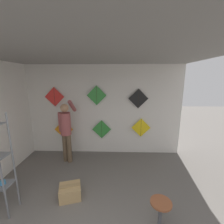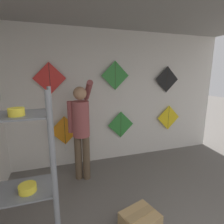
# 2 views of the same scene
# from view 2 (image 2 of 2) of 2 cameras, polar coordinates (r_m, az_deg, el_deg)

# --- Properties ---
(back_panel) EXTENTS (5.16, 0.06, 2.80)m
(back_panel) POSITION_cam_2_polar(r_m,az_deg,el_deg) (3.85, 1.00, 4.61)
(back_panel) COLOR silver
(back_panel) RESTS_ON ground
(shopkeeper) EXTENTS (0.44, 0.57, 1.82)m
(shopkeeper) POSITION_cam_2_polar(r_m,az_deg,el_deg) (3.14, -10.09, -4.34)
(shopkeeper) COLOR brown
(shopkeeper) RESTS_ON ground
(cardboard_box) EXTENTS (0.50, 0.46, 0.27)m
(cardboard_box) POSITION_cam_2_polar(r_m,az_deg,el_deg) (2.55, 9.12, -32.24)
(cardboard_box) COLOR tan
(cardboard_box) RESTS_ON ground
(kite_0) EXTENTS (0.60, 0.04, 0.74)m
(kite_0) POSITION_cam_2_polar(r_m,az_deg,el_deg) (3.71, -15.15, -6.17)
(kite_0) COLOR orange
(kite_1) EXTENTS (0.60, 0.01, 0.60)m
(kite_1) POSITION_cam_2_polar(r_m,az_deg,el_deg) (3.93, 2.88, -4.14)
(kite_1) COLOR #338C38
(kite_2) EXTENTS (0.60, 0.01, 0.60)m
(kite_2) POSITION_cam_2_polar(r_m,az_deg,el_deg) (4.49, 17.95, -1.75)
(kite_2) COLOR yellow
(kite_3) EXTENTS (0.60, 0.01, 0.60)m
(kite_3) POSITION_cam_2_polar(r_m,az_deg,el_deg) (3.53, -19.69, 10.31)
(kite_3) COLOR red
(kite_4) EXTENTS (0.60, 0.01, 0.60)m
(kite_4) POSITION_cam_2_polar(r_m,az_deg,el_deg) (3.72, 1.06, 11.81)
(kite_4) COLOR #338C38
(kite_5) EXTENTS (0.60, 0.01, 0.60)m
(kite_5) POSITION_cam_2_polar(r_m,az_deg,el_deg) (4.30, 17.48, 10.11)
(kite_5) COLOR black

